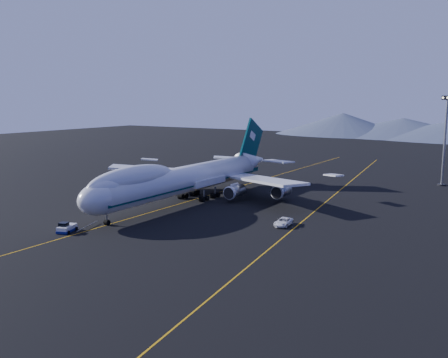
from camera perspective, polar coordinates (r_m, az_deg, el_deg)
The scene contains 7 objects.
ground at distance 122.01m, azimuth -4.34°, elevation -2.62°, with size 500.00×500.00×0.00m, color black.
taxiway_line_main at distance 122.01m, azimuth -4.34°, elevation -2.62°, with size 0.25×220.00×0.01m, color #C88D0B.
taxiway_line_side at distance 116.28m, azimuth 10.67°, elevation -3.35°, with size 0.25×200.00×0.01m, color #C88D0B.
boeing_747 at distance 120.98m, azimuth -4.36°, elevation 0.07°, with size 59.62×72.43×19.37m.
pushback_tug at distance 99.34m, azimuth -17.50°, elevation -5.44°, with size 3.57×4.85×1.90m.
service_van at distance 99.85m, azimuth 6.81°, elevation -4.88°, with size 2.62×5.67×1.58m, color white.
floodlight_mast at distance 156.07m, azimuth 23.92°, elevation 4.04°, with size 3.18×2.38×25.70m.
Camera 1 is at (71.34, -95.76, 25.07)m, focal length 40.00 mm.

